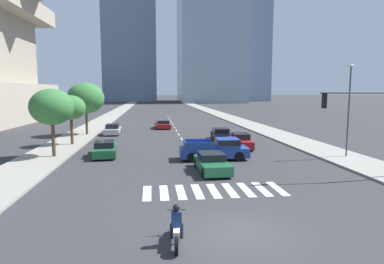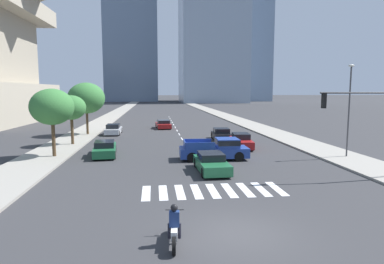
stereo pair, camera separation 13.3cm
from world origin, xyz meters
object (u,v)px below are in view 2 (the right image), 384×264
object	(u,v)px
sedan_green_0	(211,163)
sedan_silver_3	(113,130)
pickup_truck	(217,149)
sedan_red_5	(241,141)
traffic_signal_near	(364,115)
street_tree_third	(86,98)
motorcycle_lead	(174,228)
street_lamp_east	(349,104)
sedan_black_1	(222,135)
sedan_green_2	(105,149)
street_tree_nearest	(52,107)
sedan_red_4	(163,124)
street_tree_second	(71,108)

from	to	relation	value
sedan_green_0	sedan_silver_3	world-z (taller)	sedan_silver_3
pickup_truck	sedan_silver_3	bearing A→B (deg)	122.56
sedan_silver_3	sedan_red_5	world-z (taller)	sedan_red_5
traffic_signal_near	street_tree_third	distance (m)	30.91
sedan_red_5	street_tree_third	bearing A→B (deg)	-118.06
motorcycle_lead	street_lamp_east	world-z (taller)	street_lamp_east
motorcycle_lead	sedan_black_1	xyz separation A→B (m)	(6.77, 24.82, 0.00)
pickup_truck	sedan_green_0	size ratio (longest dim) A/B	1.21
street_lamp_east	sedan_green_0	bearing A→B (deg)	-164.29
street_tree_third	sedan_green_2	bearing A→B (deg)	-73.74
sedan_silver_3	street_tree_nearest	bearing A→B (deg)	168.58
street_tree_nearest	street_lamp_east	bearing A→B (deg)	-6.72
pickup_truck	sedan_green_0	xyz separation A→B (m)	(-1.14, -3.96, -0.22)
sedan_red_4	street_lamp_east	world-z (taller)	street_lamp_east
sedan_green_2	sedan_silver_3	world-z (taller)	sedan_silver_3
sedan_green_2	street_lamp_east	world-z (taller)	street_lamp_east
sedan_black_1	sedan_green_2	world-z (taller)	sedan_green_2
sedan_green_2	sedan_red_4	world-z (taller)	sedan_green_2
motorcycle_lead	pickup_truck	distance (m)	15.00
sedan_red_4	street_tree_second	distance (m)	17.32
sedan_green_0	sedan_black_1	size ratio (longest dim) A/B	1.02
street_lamp_east	street_tree_third	size ratio (longest dim) A/B	1.17
street_tree_nearest	street_tree_second	distance (m)	6.27
sedan_black_1	street_tree_second	distance (m)	15.95
street_tree_nearest	street_tree_third	world-z (taller)	street_tree_third
street_lamp_east	street_tree_nearest	distance (m)	23.66
pickup_truck	street_tree_second	distance (m)	15.72
motorcycle_lead	sedan_green_0	world-z (taller)	motorcycle_lead
street_lamp_east	street_tree_second	xyz separation A→B (m)	(-23.50, 9.03, -0.66)
sedan_red_4	sedan_red_5	distance (m)	18.78
sedan_red_5	traffic_signal_near	world-z (taller)	traffic_signal_near
street_lamp_east	sedan_silver_3	bearing A→B (deg)	139.80
sedan_red_4	sedan_green_2	bearing A→B (deg)	159.86
street_tree_nearest	street_tree_second	world-z (taller)	street_tree_nearest
sedan_silver_3	sedan_red_4	size ratio (longest dim) A/B	0.97
sedan_black_1	motorcycle_lead	bearing A→B (deg)	-12.46
pickup_truck	sedan_green_0	world-z (taller)	pickup_truck
motorcycle_lead	sedan_green_0	distance (m)	10.88
sedan_green_0	sedan_red_4	bearing A→B (deg)	-176.45
sedan_silver_3	street_tree_nearest	size ratio (longest dim) A/B	0.82
sedan_red_4	street_tree_third	size ratio (longest dim) A/B	0.73
traffic_signal_near	street_tree_nearest	world-z (taller)	traffic_signal_near
sedan_green_0	traffic_signal_near	bearing A→B (deg)	68.60
sedan_green_2	street_tree_third	world-z (taller)	street_tree_third
pickup_truck	street_tree_second	xyz separation A→B (m)	(-13.00, 8.35, 2.93)
motorcycle_lead	sedan_green_2	distance (m)	17.51
sedan_green_0	street_tree_nearest	world-z (taller)	street_tree_nearest
street_tree_nearest	sedan_green_2	bearing A→B (deg)	5.47
sedan_silver_3	sedan_red_5	bearing A→B (deg)	-130.66
sedan_red_5	street_tree_nearest	size ratio (longest dim) A/B	0.86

